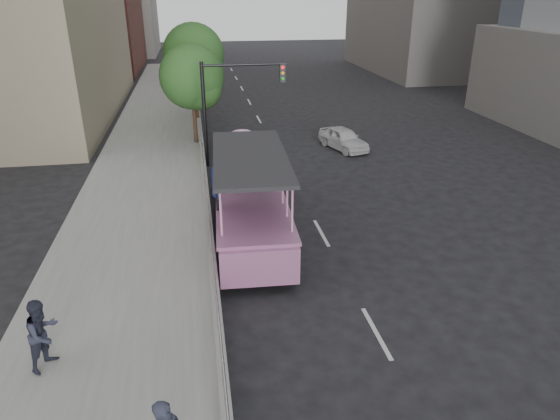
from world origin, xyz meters
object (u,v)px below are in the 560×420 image
object	(u,v)px
car	(343,138)
pedestrian_mid	(43,334)
duck_boat	(249,196)
street_tree_near	(194,80)
street_tree_far	(195,57)
traffic_signal	(228,97)
parking_sign	(217,204)

from	to	relation	value
car	pedestrian_mid	size ratio (longest dim) A/B	2.04
duck_boat	pedestrian_mid	world-z (taller)	duck_boat
duck_boat	street_tree_near	bearing A→B (deg)	99.22
pedestrian_mid	street_tree_far	world-z (taller)	street_tree_far
pedestrian_mid	street_tree_far	distance (m)	24.65
duck_boat	street_tree_far	world-z (taller)	street_tree_far
street_tree_far	traffic_signal	bearing A→B (deg)	-81.57
street_tree_far	pedestrian_mid	bearing A→B (deg)	-99.34
car	street_tree_near	xyz separation A→B (m)	(-8.11, 1.72, 3.21)
duck_boat	parking_sign	distance (m)	2.61
car	street_tree_far	xyz separation A→B (m)	(-7.91, 7.72, 3.70)
pedestrian_mid	street_tree_near	bearing A→B (deg)	17.97
street_tree_near	car	bearing A→B (deg)	-11.97
parking_sign	street_tree_near	world-z (taller)	street_tree_near
traffic_signal	street_tree_far	distance (m)	9.57
parking_sign	traffic_signal	bearing A→B (deg)	83.32
traffic_signal	street_tree_near	world-z (taller)	street_tree_near
duck_boat	car	bearing A→B (deg)	54.85
duck_boat	street_tree_far	size ratio (longest dim) A/B	1.52
parking_sign	street_tree_far	bearing A→B (deg)	90.86
duck_boat	car	size ratio (longest dim) A/B	2.73
car	parking_sign	distance (m)	13.61
duck_boat	parking_sign	bearing A→B (deg)	-120.09
street_tree_near	traffic_signal	bearing A→B (deg)	-65.02
parking_sign	car	bearing A→B (deg)	55.79
street_tree_near	street_tree_far	distance (m)	6.02
car	street_tree_near	distance (m)	8.89
duck_boat	street_tree_near	world-z (taller)	street_tree_near
duck_boat	traffic_signal	size ratio (longest dim) A/B	1.88
pedestrian_mid	traffic_signal	distance (m)	15.82
pedestrian_mid	parking_sign	xyz separation A→B (m)	(4.25, 5.20, 0.70)
parking_sign	street_tree_near	xyz separation A→B (m)	(-0.48, 12.93, 1.94)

